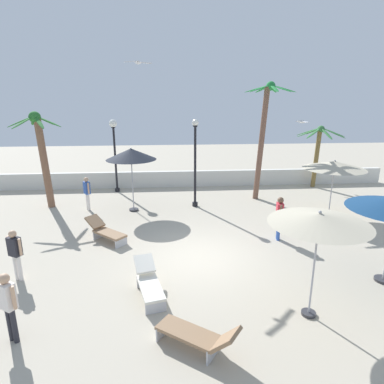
{
  "coord_description": "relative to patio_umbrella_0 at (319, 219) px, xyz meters",
  "views": [
    {
      "loc": [
        -1.08,
        -10.25,
        5.34
      ],
      "look_at": [
        0.0,
        3.31,
        1.4
      ],
      "focal_mm": 30.71,
      "sensor_mm": 36.0,
      "label": 1
    }
  ],
  "objects": [
    {
      "name": "guest_2",
      "position": [
        0.73,
        4.57,
        -1.55
      ],
      "size": [
        0.3,
        0.55,
        1.72
      ],
      "color": "#3359B2",
      "rests_on": "ground_plane"
    },
    {
      "name": "guest_1",
      "position": [
        -8.06,
        2.32,
        -1.62
      ],
      "size": [
        0.5,
        0.38,
        1.61
      ],
      "color": "silver",
      "rests_on": "ground_plane"
    },
    {
      "name": "guest_3",
      "position": [
        -7.4,
        8.73,
        -1.6
      ],
      "size": [
        0.39,
        0.49,
        1.65
      ],
      "color": "silver",
      "rests_on": "ground_plane"
    },
    {
      "name": "lounge_chair_1",
      "position": [
        -2.95,
        -0.99,
        -2.21
      ],
      "size": [
        1.85,
        1.56,
        0.84
      ],
      "color": "#B7B7BC",
      "rests_on": "ground_plane"
    },
    {
      "name": "palm_tree_2",
      "position": [
        5.57,
        12.09,
        -0.07
      ],
      "size": [
        2.86,
        2.87,
        3.73
      ],
      "color": "brown",
      "rests_on": "ground_plane"
    },
    {
      "name": "lounge_chair_0",
      "position": [
        -4.09,
        1.23,
        -2.19
      ],
      "size": [
        0.98,
        1.92,
        0.81
      ],
      "color": "#B7B7BC",
      "rests_on": "ground_plane"
    },
    {
      "name": "boundary_wall",
      "position": [
        -2.46,
        12.81,
        -2.11
      ],
      "size": [
        25.2,
        0.3,
        0.97
      ],
      "primitive_type": "cube",
      "color": "silver",
      "rests_on": "ground_plane"
    },
    {
      "name": "patio_umbrella_0",
      "position": [
        0.0,
        0.0,
        0.0
      ],
      "size": [
        2.39,
        2.39,
        2.81
      ],
      "color": "#333338",
      "rests_on": "ground_plane"
    },
    {
      "name": "patio_umbrella_3",
      "position": [
        4.0,
        7.02,
        -0.21
      ],
      "size": [
        2.75,
        2.75,
        2.64
      ],
      "color": "#333338",
      "rests_on": "ground_plane"
    },
    {
      "name": "lounge_chair_2",
      "position": [
        -5.92,
        5.0,
        -2.2
      ],
      "size": [
        1.75,
        1.66,
        0.83
      ],
      "color": "#B7B7BC",
      "rests_on": "ground_plane"
    },
    {
      "name": "lamp_post_1",
      "position": [
        -2.12,
        8.9,
        -0.16
      ],
      "size": [
        0.32,
        0.32,
        4.34
      ],
      "color": "black",
      "rests_on": "ground_plane"
    },
    {
      "name": "palm_tree_0",
      "position": [
        -9.53,
        9.38,
        0.34
      ],
      "size": [
        2.55,
        2.34,
        4.72
      ],
      "color": "brown",
      "rests_on": "ground_plane"
    },
    {
      "name": "lamp_post_0",
      "position": [
        -6.44,
        11.94,
        0.21
      ],
      "size": [
        0.43,
        0.43,
        4.15
      ],
      "color": "black",
      "rests_on": "ground_plane"
    },
    {
      "name": "ground_plane",
      "position": [
        -2.46,
        3.34,
        -2.6
      ],
      "size": [
        56.0,
        56.0,
        0.0
      ],
      "primitive_type": "plane",
      "color": "#B2A893"
    },
    {
      "name": "seagull_1",
      "position": [
        -4.53,
        6.77,
        4.04
      ],
      "size": [
        1.02,
        1.03,
        0.14
      ],
      "color": "white"
    },
    {
      "name": "palm_tree_1",
      "position": [
        1.54,
        9.96,
        1.22
      ],
      "size": [
        2.61,
        2.64,
        6.11
      ],
      "color": "brown",
      "rests_on": "ground_plane"
    },
    {
      "name": "guest_0",
      "position": [
        -7.07,
        -0.37,
        -1.56
      ],
      "size": [
        0.48,
        0.4,
        1.71
      ],
      "color": "#26262D",
      "rests_on": "ground_plane"
    },
    {
      "name": "patio_umbrella_2",
      "position": [
        -5.17,
        8.47,
        0.17
      ],
      "size": [
        2.36,
        2.36,
        3.09
      ],
      "color": "#333338",
      "rests_on": "ground_plane"
    },
    {
      "name": "seagull_0",
      "position": [
        2.72,
        8.01,
        1.66
      ],
      "size": [
        0.38,
        1.04,
        0.14
      ],
      "color": "white"
    }
  ]
}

